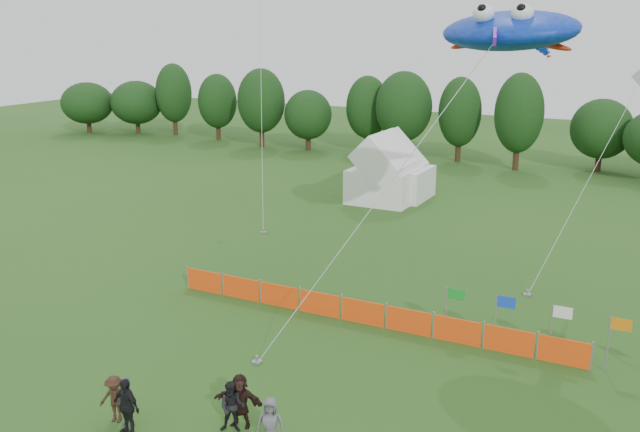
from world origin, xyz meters
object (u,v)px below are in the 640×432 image
at_px(spectator_d, 126,406).
at_px(spectator_e, 270,425).
at_px(barrier_fence, 363,312).
at_px(spectator_a, 126,403).
at_px(tent_left, 384,174).
at_px(stingray_kite, 513,31).
at_px(spectator_b, 232,407).
at_px(spectator_c, 115,399).
at_px(spectator_f, 240,400).
at_px(tent_right, 394,172).

bearing_deg(spectator_d, spectator_e, 24.21).
bearing_deg(barrier_fence, spectator_a, -107.27).
bearing_deg(tent_left, spectator_a, -82.50).
height_order(barrier_fence, spectator_e, spectator_e).
bearing_deg(stingray_kite, spectator_b, -106.59).
bearing_deg(spectator_a, spectator_c, -178.80).
height_order(spectator_a, spectator_c, spectator_a).
bearing_deg(barrier_fence, stingray_kite, 52.69).
xyz_separation_m(spectator_a, spectator_d, (0.27, -0.29, 0.11)).
relative_size(spectator_a, spectator_f, 0.93).
bearing_deg(spectator_f, spectator_d, -154.65).
bearing_deg(spectator_a, spectator_f, 35.11).
distance_m(barrier_fence, spectator_b, 9.20).
bearing_deg(tent_right, spectator_d, -82.60).
height_order(spectator_b, spectator_f, spectator_f).
distance_m(tent_right, spectator_e, 32.06).
height_order(spectator_a, spectator_b, spectator_b).
bearing_deg(stingray_kite, tent_right, 125.27).
bearing_deg(tent_left, spectator_d, -82.07).
height_order(tent_right, spectator_e, tent_right).
relative_size(spectator_d, spectator_f, 1.05).
xyz_separation_m(spectator_c, stingray_kite, (7.89, 15.83, 10.94)).
height_order(spectator_d, spectator_f, spectator_d).
xyz_separation_m(tent_right, spectator_d, (4.17, -32.12, -0.90)).
xyz_separation_m(tent_left, spectator_d, (4.26, -30.57, -1.04)).
bearing_deg(barrier_fence, spectator_c, -109.87).
height_order(tent_right, spectator_b, tent_right).
bearing_deg(spectator_f, stingray_kite, 64.02).
bearing_deg(spectator_b, tent_right, 80.12).
bearing_deg(tent_right, barrier_fence, -71.51).
bearing_deg(spectator_e, tent_right, 84.39).
bearing_deg(spectator_c, spectator_f, 7.60).
relative_size(spectator_b, spectator_f, 0.95).
height_order(spectator_b, stingray_kite, stingray_kite).
bearing_deg(spectator_b, spectator_f, 60.22).
relative_size(spectator_c, spectator_f, 0.90).
bearing_deg(spectator_a, spectator_e, 18.62).
bearing_deg(spectator_b, spectator_d, -173.12).
bearing_deg(spectator_b, spectator_a, -179.91).
bearing_deg(spectator_a, tent_left, 104.62).
height_order(spectator_e, spectator_f, spectator_f).
bearing_deg(spectator_d, spectator_f, 42.87).
height_order(spectator_d, stingray_kite, stingray_kite).
distance_m(tent_right, spectator_d, 32.41).
bearing_deg(spectator_d, spectator_a, 141.66).
distance_m(spectator_a, spectator_e, 4.68).
distance_m(tent_left, spectator_d, 30.89).
xyz_separation_m(spectator_e, stingray_kite, (2.79, 14.95, 10.87)).
height_order(spectator_d, spectator_e, spectator_d).
relative_size(spectator_e, stingray_kite, 0.09).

